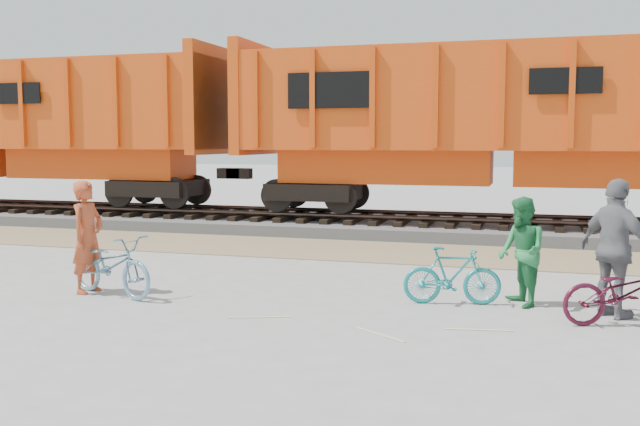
# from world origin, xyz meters

# --- Properties ---
(ground) EXTENTS (120.00, 120.00, 0.00)m
(ground) POSITION_xyz_m (0.00, 0.00, 0.00)
(ground) COLOR #9E9E99
(ground) RESTS_ON ground
(gravel_strip) EXTENTS (120.00, 3.00, 0.02)m
(gravel_strip) POSITION_xyz_m (0.00, 5.50, 0.01)
(gravel_strip) COLOR #8F7D58
(gravel_strip) RESTS_ON ground
(ballast_bed) EXTENTS (120.00, 4.00, 0.30)m
(ballast_bed) POSITION_xyz_m (0.00, 9.00, 0.15)
(ballast_bed) COLOR slate
(ballast_bed) RESTS_ON ground
(track) EXTENTS (120.00, 2.60, 0.24)m
(track) POSITION_xyz_m (0.00, 9.00, 0.47)
(track) COLOR black
(track) RESTS_ON ballast_bed
(hopper_car_left) EXTENTS (14.00, 3.13, 4.65)m
(hopper_car_left) POSITION_xyz_m (-13.15, 9.00, 3.01)
(hopper_car_left) COLOR black
(hopper_car_left) RESTS_ON track
(hopper_car_center) EXTENTS (14.00, 3.13, 4.65)m
(hopper_car_center) POSITION_xyz_m (1.85, 9.00, 3.01)
(hopper_car_center) COLOR black
(hopper_car_center) RESTS_ON track
(bicycle_blue) EXTENTS (1.99, 1.26, 0.99)m
(bicycle_blue) POSITION_xyz_m (-3.81, -0.14, 0.49)
(bicycle_blue) COLOR #689BB3
(bicycle_blue) RESTS_ON ground
(bicycle_teal) EXTENTS (1.52, 0.69, 0.88)m
(bicycle_teal) POSITION_xyz_m (1.49, 0.80, 0.44)
(bicycle_teal) COLOR teal
(bicycle_teal) RESTS_ON ground
(bicycle_maroon) EXTENTS (1.83, 1.17, 0.91)m
(bicycle_maroon) POSITION_xyz_m (3.85, 0.23, 0.45)
(bicycle_maroon) COLOR #460F21
(bicycle_maroon) RESTS_ON ground
(person_solo) EXTENTS (0.47, 0.69, 1.83)m
(person_solo) POSITION_xyz_m (-4.31, -0.04, 0.92)
(person_solo) COLOR #B34724
(person_solo) RESTS_ON ground
(person_man) EXTENTS (0.90, 0.99, 1.64)m
(person_man) POSITION_xyz_m (2.49, 1.00, 0.82)
(person_man) COLOR #24783F
(person_man) RESTS_ON ground
(person_woman) EXTENTS (1.15, 1.15, 1.96)m
(person_woman) POSITION_xyz_m (3.75, 0.63, 0.98)
(person_woman) COLOR slate
(person_woman) RESTS_ON ground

